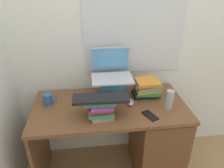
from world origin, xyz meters
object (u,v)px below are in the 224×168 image
book_stack_tall (112,88)px  water_bottle (169,100)px  book_stack_keyboard_riser (101,108)px  book_stack_side (147,88)px  mug (48,99)px  desk (145,136)px  keyboard (101,98)px  computer_mouse (130,102)px  laptop (111,70)px  cell_phone (150,115)px

book_stack_tall → water_bottle: 0.49m
book_stack_keyboard_riser → book_stack_side: (0.43, 0.25, 0.01)m
book_stack_side → mug: 0.86m
desk → book_stack_tall: bearing=152.7°
book_stack_side → mug: book_stack_side is taller
book_stack_tall → book_stack_keyboard_riser: bearing=-114.9°
keyboard → computer_mouse: size_ratio=4.04×
desk → book_stack_keyboard_riser: (-0.41, -0.11, 0.43)m
book_stack_keyboard_riser → mug: (-0.43, 0.22, -0.03)m
desk → keyboard: bearing=-164.5°
mug → book_stack_side: bearing=2.0°
book_stack_keyboard_riser → laptop: 0.38m
desk → mug: 0.94m
book_stack_keyboard_riser → keyboard: 0.09m
laptop → desk: bearing=-35.7°
desk → computer_mouse: (-0.15, 0.03, 0.37)m
book_stack_keyboard_riser → keyboard: bearing=-15.3°
computer_mouse → book_stack_tall: bearing=138.1°
cell_phone → book_stack_side: bearing=55.3°
book_stack_tall → book_stack_side: (0.31, -0.01, -0.01)m
desk → cell_phone: (-0.03, -0.16, 0.36)m
book_stack_tall → computer_mouse: bearing=-41.9°
laptop → cell_phone: size_ratio=2.57×
book_stack_tall → cell_phone: 0.42m
book_stack_tall → mug: (-0.55, -0.04, -0.05)m
book_stack_tall → computer_mouse: 0.20m
book_stack_side → mug: bearing=-178.0°
desk → water_bottle: size_ratio=7.60×
book_stack_side → laptop: 0.36m
book_stack_side → cell_phone: (-0.06, -0.30, -0.08)m
laptop → computer_mouse: laptop is taller
book_stack_side → computer_mouse: size_ratio=2.41×
desk → water_bottle: 0.47m
computer_mouse → water_bottle: bearing=-20.7°
book_stack_keyboard_riser → keyboard: (0.00, -0.00, 0.09)m
computer_mouse → water_bottle: size_ratio=0.61×
book_stack_keyboard_riser → mug: size_ratio=2.04×
book_stack_side → water_bottle: size_ratio=1.48×
desk → cell_phone: size_ratio=9.47×
book_stack_tall → book_stack_side: book_stack_tall is taller
keyboard → book_stack_tall: bearing=67.5°
keyboard → cell_phone: size_ratio=3.09×
book_stack_tall → keyboard: bearing=-114.4°
keyboard → book_stack_side: bearing=32.2°
book_stack_keyboard_riser → computer_mouse: bearing=28.1°
desk → keyboard: size_ratio=3.07×
book_stack_tall → mug: book_stack_tall is taller
desk → water_bottle: bearing=-30.8°
keyboard → computer_mouse: keyboard is taller
computer_mouse → book_stack_keyboard_riser: bearing=-151.9°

